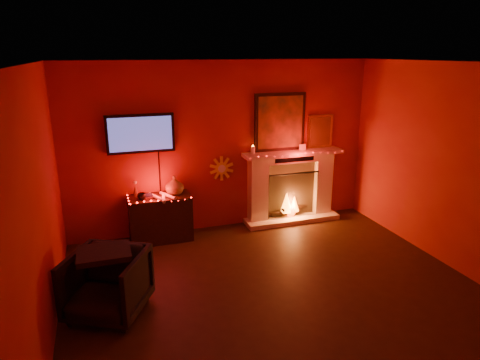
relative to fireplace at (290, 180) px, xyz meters
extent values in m
plane|color=black|center=(-1.14, -2.39, -0.72)|extent=(5.00, 5.00, 0.00)
plane|color=beige|center=(-1.14, -2.39, 1.98)|extent=(5.00, 5.00, 0.00)
plane|color=maroon|center=(-1.14, 0.11, 0.63)|extent=(5.00, 0.00, 5.00)
plane|color=maroon|center=(-3.64, -2.39, 0.63)|extent=(0.00, 5.00, 5.00)
plane|color=maroon|center=(1.36, -2.39, 0.63)|extent=(0.00, 5.00, 5.00)
cube|color=beige|center=(0.01, -0.09, -0.68)|extent=(1.65, 0.40, 0.08)
cube|color=beige|center=(-0.59, 0.00, -0.17)|extent=(0.30, 0.22, 0.95)
cube|color=beige|center=(0.61, 0.00, -0.17)|extent=(0.30, 0.22, 0.95)
cube|color=beige|center=(0.01, 0.00, 0.38)|extent=(1.50, 0.22, 0.14)
cube|color=beige|center=(0.01, -0.06, 0.48)|extent=(1.72, 0.34, 0.06)
cube|color=#81654B|center=(0.01, 0.06, -0.17)|extent=(0.90, 0.10, 0.95)
cube|color=black|center=(0.01, -0.12, -0.25)|extent=(0.90, 0.02, 0.78)
cylinder|color=black|center=(-0.09, -0.03, -0.58)|extent=(0.55, 0.09, 0.09)
cylinder|color=black|center=(0.09, -0.01, -0.52)|extent=(0.51, 0.18, 0.08)
cone|color=orange|center=(-0.07, -0.03, -0.39)|extent=(0.20, 0.20, 0.34)
cone|color=orange|center=(0.08, -0.02, -0.43)|extent=(0.16, 0.16, 0.26)
sphere|color=#FF3F07|center=(0.01, -0.03, -0.56)|extent=(0.18, 0.18, 0.18)
cube|color=black|center=(-0.19, 0.08, 0.98)|extent=(0.88, 0.05, 0.95)
cube|color=#C55C1A|center=(-0.19, 0.05, 0.98)|extent=(0.78, 0.01, 0.85)
cube|color=gold|center=(0.56, 0.08, 0.79)|extent=(0.46, 0.04, 0.56)
cube|color=#B18028|center=(0.56, 0.06, 0.79)|extent=(0.38, 0.01, 0.48)
cylinder|color=white|center=(-0.69, -0.01, 0.57)|extent=(0.07, 0.07, 0.12)
cube|color=beige|center=(0.19, -0.03, 0.56)|extent=(0.12, 0.01, 0.10)
cube|color=black|center=(-2.44, 0.07, 0.93)|extent=(1.00, 0.06, 0.58)
cube|color=#434CAD|center=(-2.44, 0.03, 0.93)|extent=(0.92, 0.01, 0.50)
cylinder|color=black|center=(-2.19, 0.08, 0.31)|extent=(0.02, 0.02, 0.66)
cylinder|color=gold|center=(-1.19, 0.09, 0.28)|extent=(0.20, 0.03, 0.20)
cylinder|color=beige|center=(-1.19, 0.08, 0.28)|extent=(0.13, 0.01, 0.13)
cube|color=black|center=(-2.24, -0.13, -0.37)|extent=(0.93, 0.47, 0.71)
imported|color=brown|center=(-2.00, -0.12, 0.13)|extent=(0.28, 0.28, 0.30)
imported|color=black|center=(-2.51, -0.21, 0.04)|extent=(0.13, 0.13, 0.10)
cylinder|color=beige|center=(-2.31, -0.22, 0.01)|extent=(0.19, 0.37, 0.05)
cylinder|color=beige|center=(-2.20, -0.29, 0.01)|extent=(0.10, 0.38, 0.05)
cylinder|color=beige|center=(-2.12, -0.21, 0.01)|extent=(0.21, 0.36, 0.05)
cube|color=#501817|center=(-2.44, -0.16, 0.00)|extent=(0.20, 0.14, 0.03)
cube|color=#202A4B|center=(-2.43, -0.15, 0.03)|extent=(0.17, 0.12, 0.02)
imported|color=black|center=(-3.09, -1.92, -0.36)|extent=(1.07, 1.08, 0.73)
camera|label=1|loc=(-3.03, -6.33, 2.09)|focal=32.00mm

